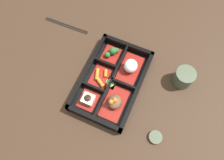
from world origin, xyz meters
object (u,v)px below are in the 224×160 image
(tea_cup, at_px, (184,77))
(chopsticks, at_px, (66,25))
(bowl_rice, at_px, (131,67))
(sauce_dish, at_px, (155,137))

(tea_cup, bearing_deg, chopsticks, -95.33)
(bowl_rice, relative_size, tea_cup, 1.78)
(tea_cup, distance_m, chopsticks, 0.54)
(bowl_rice, relative_size, sauce_dish, 2.80)
(bowl_rice, relative_size, chopsticks, 0.66)
(bowl_rice, bearing_deg, sauce_dish, 40.86)
(bowl_rice, height_order, chopsticks, bowl_rice)
(tea_cup, height_order, sauce_dish, tea_cup)
(bowl_rice, height_order, sauce_dish, bowl_rice)
(sauce_dish, bearing_deg, bowl_rice, -139.14)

